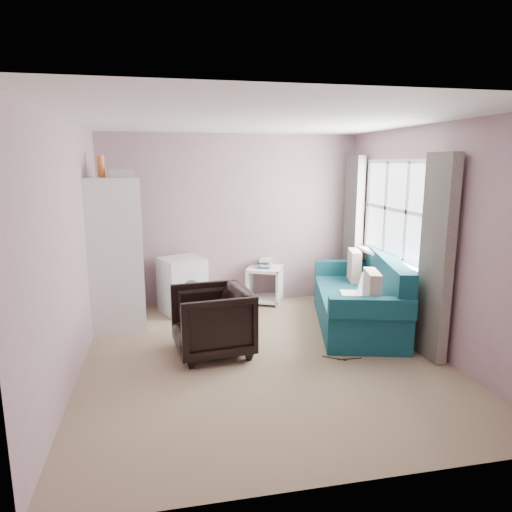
{
  "coord_description": "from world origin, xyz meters",
  "views": [
    {
      "loc": [
        -1.01,
        -4.58,
        2.08
      ],
      "look_at": [
        0.05,
        0.6,
        1.0
      ],
      "focal_mm": 32.0,
      "sensor_mm": 36.0,
      "label": 1
    }
  ],
  "objects": [
    {
      "name": "washing_machine",
      "position": [
        -0.78,
        1.72,
        0.41
      ],
      "size": [
        0.72,
        0.72,
        0.78
      ],
      "rotation": [
        0.0,
        0.0,
        0.39
      ],
      "color": "silver",
      "rests_on": "ground"
    },
    {
      "name": "sofa",
      "position": [
        1.46,
        0.68,
        0.34
      ],
      "size": [
        1.42,
        2.23,
        0.92
      ],
      "rotation": [
        0.0,
        0.0,
        -0.26
      ],
      "color": "#14515D",
      "rests_on": "ground"
    },
    {
      "name": "floor_cables",
      "position": [
        0.82,
        -0.25,
        0.01
      ],
      "size": [
        0.4,
        0.17,
        0.01
      ],
      "rotation": [
        0.0,
        0.0,
        -0.29
      ],
      "color": "black",
      "rests_on": "ground"
    },
    {
      "name": "window_dressing",
      "position": [
        1.78,
        0.7,
        1.11
      ],
      "size": [
        0.17,
        2.62,
        2.18
      ],
      "color": "white",
      "rests_on": "ground"
    },
    {
      "name": "fridge",
      "position": [
        -1.63,
        1.26,
        0.97
      ],
      "size": [
        0.74,
        0.73,
        2.17
      ],
      "rotation": [
        0.0,
        0.0,
        0.12
      ],
      "color": "silver",
      "rests_on": "ground"
    },
    {
      "name": "armchair",
      "position": [
        -0.53,
        0.2,
        0.41
      ],
      "size": [
        0.84,
        0.88,
        0.82
      ],
      "primitive_type": "imported",
      "rotation": [
        0.0,
        0.0,
        -1.46
      ],
      "color": "black",
      "rests_on": "ground"
    },
    {
      "name": "room",
      "position": [
        0.02,
        0.01,
        1.25
      ],
      "size": [
        3.84,
        4.24,
        2.54
      ],
      "color": "#947D61",
      "rests_on": "ground"
    },
    {
      "name": "side_table",
      "position": [
        0.46,
        1.92,
        0.32
      ],
      "size": [
        0.65,
        0.65,
        0.68
      ],
      "rotation": [
        0.0,
        0.0,
        -0.41
      ],
      "color": "white",
      "rests_on": "ground"
    }
  ]
}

